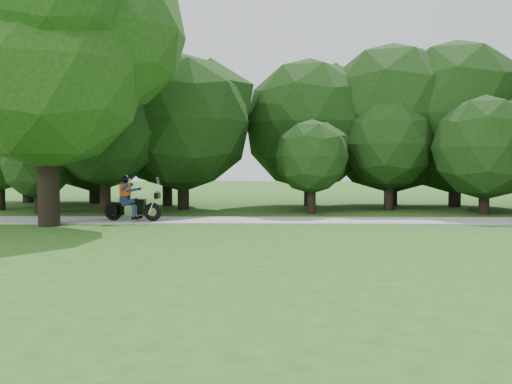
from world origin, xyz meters
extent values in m
plane|color=#265819|center=(0.00, 0.00, 0.00)|extent=(100.00, 100.00, 0.00)
cube|color=#A3A39E|center=(0.00, 8.00, 0.03)|extent=(60.00, 2.20, 0.06)
cylinder|color=black|center=(-9.94, 10.89, 0.90)|extent=(0.41, 0.41, 1.80)
sphere|color=#13330F|center=(-9.94, 10.89, 3.16)|extent=(4.17, 4.17, 4.17)
cylinder|color=black|center=(-8.22, 15.06, 0.90)|extent=(0.46, 0.46, 1.80)
sphere|color=#13330F|center=(-8.22, 15.06, 3.49)|extent=(5.21, 5.21, 5.21)
cylinder|color=black|center=(2.24, 15.15, 0.90)|extent=(0.55, 0.55, 1.80)
sphere|color=#13330F|center=(2.24, 15.15, 4.05)|extent=(6.93, 6.93, 6.93)
cylinder|color=black|center=(1.60, 12.71, 0.77)|extent=(0.39, 0.39, 1.54)
sphere|color=#13330F|center=(1.60, 12.71, 2.77)|extent=(3.79, 3.79, 3.79)
cylinder|color=black|center=(4.92, 10.86, 0.64)|extent=(0.40, 0.40, 1.28)
sphere|color=#13330F|center=(4.92, 10.86, 2.61)|extent=(4.08, 4.08, 4.08)
cylinder|color=black|center=(-15.55, 16.84, 0.90)|extent=(0.55, 0.55, 1.80)
sphere|color=#13330F|center=(-15.55, 16.84, 4.10)|extent=(7.08, 7.08, 7.08)
cylinder|color=black|center=(-12.13, 16.68, 0.90)|extent=(0.56, 0.56, 1.80)
sphere|color=#13330F|center=(-12.13, 16.68, 4.15)|extent=(7.24, 7.24, 7.24)
cylinder|color=black|center=(-12.59, 10.83, 0.53)|extent=(0.34, 0.34, 1.07)
sphere|color=#13330F|center=(-12.59, 10.83, 1.97)|extent=(2.77, 2.77, 2.77)
cylinder|color=black|center=(-1.58, 14.92, 0.90)|extent=(0.50, 0.50, 1.80)
sphere|color=#13330F|center=(-1.58, 14.92, 3.77)|extent=(6.07, 6.07, 6.07)
cylinder|color=black|center=(-7.15, 12.91, 0.90)|extent=(0.50, 0.50, 1.80)
sphere|color=#13330F|center=(-7.15, 12.91, 3.72)|extent=(5.90, 5.90, 5.90)
cylinder|color=black|center=(-1.80, 10.95, 0.65)|extent=(0.35, 0.35, 1.31)
sphere|color=#13330F|center=(-1.80, 10.95, 2.26)|extent=(2.92, 2.92, 2.92)
cylinder|color=black|center=(5.05, 14.75, 0.90)|extent=(0.55, 0.55, 1.80)
sphere|color=#13330F|center=(5.05, 14.75, 4.07)|extent=(7.00, 7.00, 7.00)
cylinder|color=black|center=(-14.84, 12.37, 0.72)|extent=(0.37, 0.37, 1.44)
cylinder|color=black|center=(-10.50, 6.50, 2.10)|extent=(0.68, 0.68, 4.20)
sphere|color=#1D4614|center=(-10.50, 6.50, 5.00)|extent=(6.40, 6.40, 6.40)
sphere|color=#1D4614|center=(-8.74, 7.30, 6.20)|extent=(5.12, 5.12, 5.12)
sphere|color=#1D4614|center=(-12.10, 7.14, 6.00)|extent=(5.44, 5.44, 5.44)
torus|color=black|center=(-8.74, 7.62, 0.37)|extent=(0.64, 0.25, 0.62)
torus|color=black|center=(-7.37, 7.45, 0.37)|extent=(0.64, 0.25, 0.62)
cube|color=black|center=(-8.22, 7.56, 0.42)|extent=(1.01, 0.33, 0.28)
cube|color=silver|center=(-8.08, 7.54, 0.42)|extent=(0.46, 0.35, 0.36)
cube|color=black|center=(-7.86, 7.51, 0.68)|extent=(0.49, 0.32, 0.23)
cube|color=black|center=(-8.33, 7.57, 0.65)|extent=(0.49, 0.34, 0.09)
cylinder|color=silver|center=(-7.33, 7.45, 0.68)|extent=(0.36, 0.08, 0.80)
cylinder|color=silver|center=(-7.19, 7.43, 1.07)|extent=(0.10, 0.57, 0.03)
cube|color=black|center=(-8.72, 7.42, 0.42)|extent=(0.38, 0.15, 0.30)
cube|color=black|center=(-8.67, 7.81, 0.42)|extent=(0.38, 0.15, 0.30)
cube|color=navy|center=(-8.33, 7.57, 0.77)|extent=(0.31, 0.37, 0.21)
cube|color=navy|center=(-8.31, 7.57, 1.09)|extent=(0.27, 0.40, 0.50)
cube|color=#FF3F05|center=(-8.31, 7.57, 1.11)|extent=(0.31, 0.44, 0.39)
sphere|color=black|center=(-8.28, 7.56, 1.47)|extent=(0.25, 0.25, 0.25)
camera|label=1|loc=(-3.51, -11.47, 2.04)|focal=40.00mm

